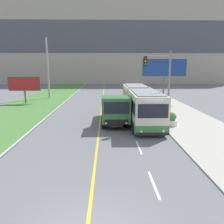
{
  "coord_description": "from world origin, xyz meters",
  "views": [
    {
      "loc": [
        0.65,
        -5.69,
        5.19
      ],
      "look_at": [
        1.1,
        12.46,
        1.4
      ],
      "focal_mm": 35.0,
      "sensor_mm": 36.0,
      "label": 1
    }
  ],
  "objects_px": {
    "city_bus": "(140,103)",
    "car_distant": "(128,96)",
    "dump_truck": "(115,110)",
    "planter_round_second": "(158,109)",
    "traffic_light_mast": "(162,80)",
    "billboard_small": "(24,85)",
    "billboard_large": "(164,69)",
    "planter_round_near": "(172,120)",
    "utility_pole_far": "(48,68)"
  },
  "relations": [
    {
      "from": "dump_truck",
      "to": "utility_pole_far",
      "type": "xyz_separation_m",
      "value": [
        -10.33,
        17.3,
        3.56
      ]
    },
    {
      "from": "traffic_light_mast",
      "to": "planter_round_second",
      "type": "relative_size",
      "value": 5.36
    },
    {
      "from": "traffic_light_mast",
      "to": "billboard_small",
      "type": "distance_m",
      "value": 20.73
    },
    {
      "from": "utility_pole_far",
      "to": "traffic_light_mast",
      "type": "xyz_separation_m",
      "value": [
        14.19,
        -18.13,
        -0.85
      ]
    },
    {
      "from": "city_bus",
      "to": "billboard_large",
      "type": "relative_size",
      "value": 2.03
    },
    {
      "from": "billboard_small",
      "to": "billboard_large",
      "type": "bearing_deg",
      "value": -2.64
    },
    {
      "from": "billboard_small",
      "to": "planter_round_second",
      "type": "height_order",
      "value": "billboard_small"
    },
    {
      "from": "utility_pole_far",
      "to": "billboard_large",
      "type": "height_order",
      "value": "utility_pole_far"
    },
    {
      "from": "city_bus",
      "to": "car_distant",
      "type": "bearing_deg",
      "value": 89.73
    },
    {
      "from": "billboard_large",
      "to": "planter_round_near",
      "type": "height_order",
      "value": "billboard_large"
    },
    {
      "from": "utility_pole_far",
      "to": "billboard_small",
      "type": "height_order",
      "value": "utility_pole_far"
    },
    {
      "from": "car_distant",
      "to": "billboard_small",
      "type": "xyz_separation_m",
      "value": [
        -14.95,
        -2.6,
        2.01
      ]
    },
    {
      "from": "planter_round_second",
      "to": "utility_pole_far",
      "type": "bearing_deg",
      "value": 138.97
    },
    {
      "from": "traffic_light_mast",
      "to": "billboard_small",
      "type": "height_order",
      "value": "traffic_light_mast"
    },
    {
      "from": "utility_pole_far",
      "to": "planter_round_second",
      "type": "xyz_separation_m",
      "value": [
        15.11,
        -13.15,
        -4.3
      ]
    },
    {
      "from": "dump_truck",
      "to": "city_bus",
      "type": "bearing_deg",
      "value": 41.51
    },
    {
      "from": "planter_round_second",
      "to": "traffic_light_mast",
      "type": "bearing_deg",
      "value": -100.47
    },
    {
      "from": "utility_pole_far",
      "to": "city_bus",
      "type": "bearing_deg",
      "value": -49.51
    },
    {
      "from": "traffic_light_mast",
      "to": "car_distant",
      "type": "bearing_deg",
      "value": 94.7
    },
    {
      "from": "billboard_small",
      "to": "planter_round_second",
      "type": "distance_m",
      "value": 18.97
    },
    {
      "from": "dump_truck",
      "to": "planter_round_second",
      "type": "bearing_deg",
      "value": 41.01
    },
    {
      "from": "dump_truck",
      "to": "billboard_small",
      "type": "bearing_deg",
      "value": 135.84
    },
    {
      "from": "traffic_light_mast",
      "to": "billboard_large",
      "type": "relative_size",
      "value": 1.04
    },
    {
      "from": "city_bus",
      "to": "planter_round_second",
      "type": "relative_size",
      "value": 10.48
    },
    {
      "from": "car_distant",
      "to": "dump_truck",
      "type": "bearing_deg",
      "value": -100.04
    },
    {
      "from": "utility_pole_far",
      "to": "billboard_small",
      "type": "xyz_separation_m",
      "value": [
        -2.03,
        -5.3,
        -2.21
      ]
    },
    {
      "from": "city_bus",
      "to": "dump_truck",
      "type": "height_order",
      "value": "city_bus"
    },
    {
      "from": "city_bus",
      "to": "planter_round_near",
      "type": "xyz_separation_m",
      "value": [
        2.39,
        -2.84,
        -0.98
      ]
    },
    {
      "from": "city_bus",
      "to": "utility_pole_far",
      "type": "height_order",
      "value": "utility_pole_far"
    },
    {
      "from": "planter_round_second",
      "to": "car_distant",
      "type": "bearing_deg",
      "value": 101.82
    },
    {
      "from": "traffic_light_mast",
      "to": "utility_pole_far",
      "type": "bearing_deg",
      "value": 128.05
    },
    {
      "from": "billboard_small",
      "to": "traffic_light_mast",
      "type": "bearing_deg",
      "value": -38.34
    },
    {
      "from": "planter_round_second",
      "to": "dump_truck",
      "type": "bearing_deg",
      "value": -138.99
    },
    {
      "from": "car_distant",
      "to": "utility_pole_far",
      "type": "height_order",
      "value": "utility_pole_far"
    },
    {
      "from": "traffic_light_mast",
      "to": "city_bus",
      "type": "bearing_deg",
      "value": 113.44
    },
    {
      "from": "city_bus",
      "to": "car_distant",
      "type": "height_order",
      "value": "city_bus"
    },
    {
      "from": "car_distant",
      "to": "utility_pole_far",
      "type": "distance_m",
      "value": 13.86
    },
    {
      "from": "city_bus",
      "to": "billboard_large",
      "type": "height_order",
      "value": "billboard_large"
    },
    {
      "from": "planter_round_second",
      "to": "city_bus",
      "type": "bearing_deg",
      "value": -139.55
    },
    {
      "from": "traffic_light_mast",
      "to": "billboard_small",
      "type": "relative_size",
      "value": 1.45
    },
    {
      "from": "billboard_large",
      "to": "planter_round_second",
      "type": "relative_size",
      "value": 5.18
    },
    {
      "from": "city_bus",
      "to": "billboard_small",
      "type": "bearing_deg",
      "value": 146.74
    },
    {
      "from": "traffic_light_mast",
      "to": "billboard_small",
      "type": "xyz_separation_m",
      "value": [
        -16.22,
        12.83,
        -1.36
      ]
    },
    {
      "from": "car_distant",
      "to": "utility_pole_far",
      "type": "relative_size",
      "value": 0.44
    },
    {
      "from": "car_distant",
      "to": "utility_pole_far",
      "type": "bearing_deg",
      "value": 168.23
    },
    {
      "from": "city_bus",
      "to": "billboard_small",
      "type": "relative_size",
      "value": 2.83
    },
    {
      "from": "city_bus",
      "to": "planter_round_near",
      "type": "height_order",
      "value": "city_bus"
    },
    {
      "from": "traffic_light_mast",
      "to": "billboard_large",
      "type": "xyz_separation_m",
      "value": [
        3.29,
        11.93,
        0.77
      ]
    },
    {
      "from": "car_distant",
      "to": "traffic_light_mast",
      "type": "distance_m",
      "value": 15.85
    },
    {
      "from": "dump_truck",
      "to": "traffic_light_mast",
      "type": "distance_m",
      "value": 4.78
    }
  ]
}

